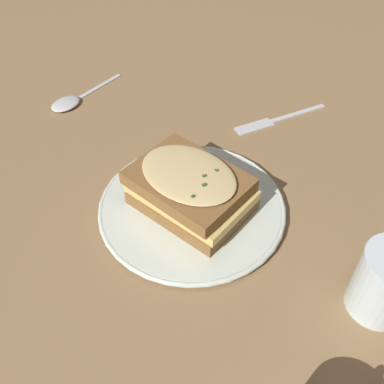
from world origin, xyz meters
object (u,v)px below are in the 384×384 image
Objects in this scene: fork at (271,121)px; spoon at (70,102)px; sandwich at (190,189)px; dinner_plate at (192,207)px.

spoon is at bearing 56.34° from fork.
fork is 1.07× the size of spoon.
sandwich is at bearing 120.72° from fork.
fork is at bearing 13.65° from dinner_plate.
fork is 0.37m from spoon.
fork is at bearing 13.12° from sandwich.
sandwich is 1.03× the size of spoon.
sandwich reaches higher than spoon.
dinner_plate reaches higher than fork.
spoon is (0.01, 0.34, -0.04)m from sandwich.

